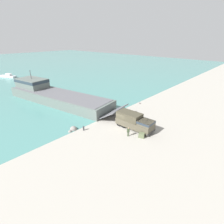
{
  "coord_description": "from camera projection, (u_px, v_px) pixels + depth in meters",
  "views": [
    {
      "loc": [
        -23.54,
        -18.94,
        15.79
      ],
      "look_at": [
        -0.03,
        2.25,
        2.15
      ],
      "focal_mm": 28.0,
      "sensor_mm": 36.0,
      "label": 1
    }
  ],
  "objects": [
    {
      "name": "cargo_crate",
      "position": [
        142.0,
        135.0,
        29.7
      ],
      "size": [
        1.07,
        1.16,
        0.79
      ],
      "primitive_type": "cube",
      "rotation": [
        0.0,
        0.0,
        0.36
      ],
      "color": "#566042",
      "rests_on": "ground_plane"
    },
    {
      "name": "mooring_bollard",
      "position": [
        84.0,
        128.0,
        31.9
      ],
      "size": [
        0.33,
        0.33,
        0.87
      ],
      "color": "#333338",
      "rests_on": "ground_plane"
    },
    {
      "name": "military_truck",
      "position": [
        134.0,
        121.0,
        32.21
      ],
      "size": [
        2.66,
        7.28,
        2.89
      ],
      "rotation": [
        0.0,
        0.0,
        -1.56
      ],
      "color": "#4C4738",
      "rests_on": "ground_plane"
    },
    {
      "name": "ground_plane",
      "position": [
        121.0,
        125.0,
        33.95
      ],
      "size": [
        240.0,
        240.0,
        0.0
      ],
      "primitive_type": "plane",
      "color": "#9E998E"
    },
    {
      "name": "moored_boat_a",
      "position": [
        8.0,
        76.0,
        73.85
      ],
      "size": [
        4.71,
        7.82,
        1.65
      ],
      "rotation": [
        0.0,
        0.0,
        0.39
      ],
      "color": "#B7BABF",
      "rests_on": "ground_plane"
    },
    {
      "name": "shoreline_rock_c",
      "position": [
        70.0,
        132.0,
        31.53
      ],
      "size": [
        0.66,
        0.66,
        0.66
      ],
      "primitive_type": "sphere",
      "color": "gray",
      "rests_on": "ground_plane"
    },
    {
      "name": "shoreline_rock_a",
      "position": [
        139.0,
        104.0,
        44.89
      ],
      "size": [
        0.74,
        0.74,
        0.74
      ],
      "primitive_type": "sphere",
      "color": "gray",
      "rests_on": "ground_plane"
    },
    {
      "name": "shoreline_rock_b",
      "position": [
        73.0,
        129.0,
        32.37
      ],
      "size": [
        1.3,
        1.3,
        1.3
      ],
      "primitive_type": "sphere",
      "color": "gray",
      "rests_on": "ground_plane"
    },
    {
      "name": "landing_craft",
      "position": [
        53.0,
        94.0,
        46.34
      ],
      "size": [
        12.17,
        35.1,
        7.31
      ],
      "rotation": [
        0.0,
        0.0,
        0.15
      ],
      "color": "#56605B",
      "rests_on": "ground_plane"
    },
    {
      "name": "soldier_on_ramp",
      "position": [
        128.0,
        131.0,
        29.81
      ],
      "size": [
        0.5,
        0.45,
        1.66
      ],
      "rotation": [
        0.0,
        0.0,
        4.11
      ],
      "color": "#3D4C33",
      "rests_on": "ground_plane"
    }
  ]
}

